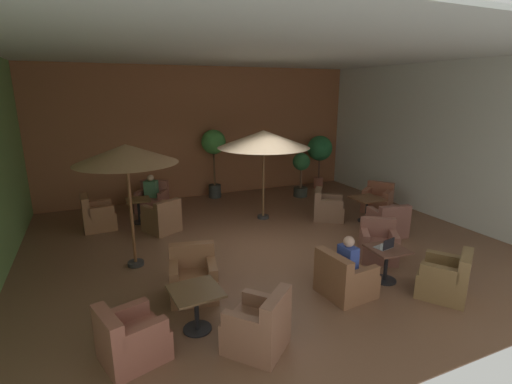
# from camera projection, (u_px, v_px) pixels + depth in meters

# --- Properties ---
(ground_plane) EXTENTS (10.51, 9.35, 0.02)m
(ground_plane) POSITION_uv_depth(u_px,v_px,m) (264.00, 244.00, 8.73)
(ground_plane) COLOR brown
(wall_back_brick) EXTENTS (10.51, 0.08, 4.18)m
(wall_back_brick) POSITION_uv_depth(u_px,v_px,m) (205.00, 133.00, 12.28)
(wall_back_brick) COLOR #965837
(wall_back_brick) RESTS_ON ground_plane
(wall_right_plain) EXTENTS (0.08, 9.35, 4.18)m
(wall_right_plain) POSITION_uv_depth(u_px,v_px,m) (438.00, 142.00, 10.21)
(wall_right_plain) COLOR silver
(wall_right_plain) RESTS_ON ground_plane
(ceiling_slab) EXTENTS (10.51, 9.35, 0.06)m
(ceiling_slab) POSITION_uv_depth(u_px,v_px,m) (265.00, 51.00, 7.63)
(ceiling_slab) COLOR silver
(ceiling_slab) RESTS_ON wall_back_brick
(cafe_table_front_left) EXTENTS (0.69, 0.69, 0.65)m
(cafe_table_front_left) POSITION_uv_depth(u_px,v_px,m) (387.00, 258.00, 6.89)
(cafe_table_front_left) COLOR black
(cafe_table_front_left) RESTS_ON ground_plane
(armchair_front_left_north) EXTENTS (1.01, 1.02, 0.81)m
(armchair_front_left_north) POSITION_uv_depth(u_px,v_px,m) (378.00, 245.00, 7.88)
(armchair_front_left_north) COLOR #8A5547
(armchair_front_left_north) RESTS_ON ground_plane
(armchair_front_left_east) EXTENTS (0.87, 0.88, 0.81)m
(armchair_front_left_east) POSITION_uv_depth(u_px,v_px,m) (344.00, 279.00, 6.46)
(armchair_front_left_east) COLOR brown
(armchair_front_left_east) RESTS_ON ground_plane
(armchair_front_left_south) EXTENTS (1.05, 1.05, 0.84)m
(armchair_front_left_south) POSITION_uv_depth(u_px,v_px,m) (446.00, 279.00, 6.41)
(armchair_front_left_south) COLOR brown
(armchair_front_left_south) RESTS_ON ground_plane
(cafe_table_front_right) EXTENTS (0.76, 0.76, 0.65)m
(cafe_table_front_right) POSITION_uv_depth(u_px,v_px,m) (196.00, 300.00, 5.44)
(cafe_table_front_right) COLOR black
(cafe_table_front_right) RESTS_ON ground_plane
(armchair_front_right_north) EXTENTS (0.93, 0.94, 0.85)m
(armchair_front_right_north) POSITION_uv_depth(u_px,v_px,m) (193.00, 278.00, 6.44)
(armchair_front_right_north) COLOR brown
(armchair_front_right_north) RESTS_ON ground_plane
(armchair_front_right_east) EXTENTS (0.95, 0.90, 0.78)m
(armchair_front_right_east) POSITION_uv_depth(u_px,v_px,m) (131.00, 340.00, 4.87)
(armchair_front_right_east) COLOR #935341
(armchair_front_right_east) RESTS_ON ground_plane
(armchair_front_right_south) EXTENTS (1.04, 1.04, 0.88)m
(armchair_front_right_south) POSITION_uv_depth(u_px,v_px,m) (259.00, 328.00, 5.07)
(armchair_front_right_south) COLOR #8A5942
(armchair_front_right_south) RESTS_ON ground_plane
(cafe_table_mid_center) EXTENTS (0.62, 0.62, 0.65)m
(cafe_table_mid_center) POSITION_uv_depth(u_px,v_px,m) (138.00, 206.00, 9.98)
(cafe_table_mid_center) COLOR black
(cafe_table_mid_center) RESTS_ON ground_plane
(armchair_mid_center_north) EXTENTS (1.05, 1.01, 0.87)m
(armchair_mid_center_north) POSITION_uv_depth(u_px,v_px,m) (153.00, 200.00, 11.01)
(armchair_mid_center_north) COLOR #925243
(armchair_mid_center_north) RESTS_ON ground_plane
(armchair_mid_center_east) EXTENTS (0.81, 0.80, 0.91)m
(armchair_mid_center_east) POSITION_uv_depth(u_px,v_px,m) (97.00, 216.00, 9.56)
(armchair_mid_center_east) COLOR #915B3A
(armchair_mid_center_east) RESTS_ON ground_plane
(armchair_mid_center_south) EXTENTS (0.97, 0.99, 0.85)m
(armchair_mid_center_south) POSITION_uv_depth(u_px,v_px,m) (162.00, 219.00, 9.38)
(armchair_mid_center_south) COLOR brown
(armchair_mid_center_south) RESTS_ON ground_plane
(cafe_table_rear_right) EXTENTS (0.75, 0.75, 0.65)m
(cafe_table_rear_right) POSITION_uv_depth(u_px,v_px,m) (367.00, 203.00, 10.09)
(cafe_table_rear_right) COLOR black
(cafe_table_rear_right) RESTS_ON ground_plane
(armchair_rear_right_north) EXTENTS (1.10, 1.10, 0.81)m
(armchair_rear_right_north) POSITION_uv_depth(u_px,v_px,m) (328.00, 208.00, 10.33)
(armchair_rear_right_north) COLOR #825D46
(armchair_rear_right_north) RESTS_ON ground_plane
(armchair_rear_right_east) EXTENTS (0.90, 0.89, 0.81)m
(armchair_rear_right_east) POSITION_uv_depth(u_px,v_px,m) (388.00, 223.00, 9.17)
(armchair_rear_right_east) COLOR brown
(armchair_rear_right_east) RESTS_ON ground_plane
(armchair_rear_right_south) EXTENTS (1.00, 1.02, 0.84)m
(armchair_rear_right_south) POSITION_uv_depth(u_px,v_px,m) (377.00, 201.00, 10.97)
(armchair_rear_right_south) COLOR brown
(armchair_rear_right_south) RESTS_ON ground_plane
(patio_umbrella_tall_red) EXTENTS (2.45, 2.45, 2.43)m
(patio_umbrella_tall_red) POSITION_uv_depth(u_px,v_px,m) (264.00, 139.00, 9.88)
(patio_umbrella_tall_red) COLOR #2D2D2D
(patio_umbrella_tall_red) RESTS_ON ground_plane
(patio_umbrella_center_beige) EXTENTS (1.93, 1.93, 2.46)m
(patio_umbrella_center_beige) POSITION_uv_depth(u_px,v_px,m) (126.00, 155.00, 7.04)
(patio_umbrella_center_beige) COLOR #2D2D2D
(patio_umbrella_center_beige) RESTS_ON ground_plane
(potted_tree_left_corner) EXTENTS (0.57, 0.57, 1.46)m
(potted_tree_left_corner) POSITION_uv_depth(u_px,v_px,m) (301.00, 170.00, 12.38)
(potted_tree_left_corner) COLOR #333630
(potted_tree_left_corner) RESTS_ON ground_plane
(potted_tree_mid_left) EXTENTS (0.78, 0.78, 2.23)m
(potted_tree_mid_left) POSITION_uv_depth(u_px,v_px,m) (214.00, 149.00, 12.08)
(potted_tree_mid_left) COLOR #323432
(potted_tree_mid_left) RESTS_ON ground_plane
(potted_tree_mid_right) EXTENTS (0.88, 0.88, 1.90)m
(potted_tree_mid_right) POSITION_uv_depth(u_px,v_px,m) (320.00, 150.00, 13.35)
(potted_tree_mid_right) COLOR #AC604C
(potted_tree_mid_right) RESTS_ON ground_plane
(patron_blue_shirt) EXTENTS (0.44, 0.39, 0.66)m
(patron_blue_shirt) POSITION_uv_depth(u_px,v_px,m) (151.00, 187.00, 10.87)
(patron_blue_shirt) COLOR #45744E
(patron_blue_shirt) RESTS_ON ground_plane
(patron_by_window) EXTENTS (0.24, 0.35, 0.65)m
(patron_by_window) POSITION_uv_depth(u_px,v_px,m) (348.00, 256.00, 6.37)
(patron_by_window) COLOR #34469A
(patron_by_window) RESTS_ON ground_plane
(iced_drink_cup) EXTENTS (0.08, 0.08, 0.11)m
(iced_drink_cup) POSITION_uv_depth(u_px,v_px,m) (383.00, 247.00, 6.75)
(iced_drink_cup) COLOR white
(iced_drink_cup) RESTS_ON cafe_table_front_left
(open_laptop) EXTENTS (0.35, 0.28, 0.20)m
(open_laptop) POSITION_uv_depth(u_px,v_px,m) (386.00, 246.00, 6.82)
(open_laptop) COLOR #9EA0A5
(open_laptop) RESTS_ON cafe_table_front_left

